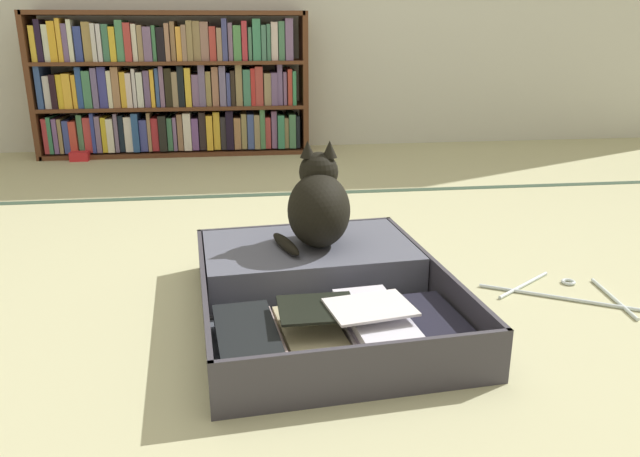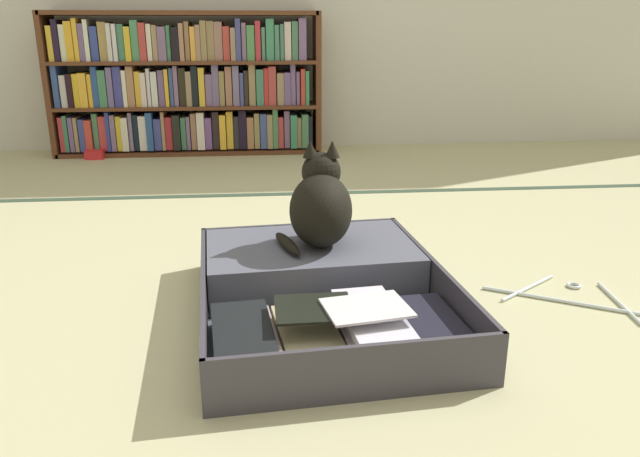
# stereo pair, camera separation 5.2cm
# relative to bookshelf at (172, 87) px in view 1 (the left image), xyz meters

# --- Properties ---
(ground_plane) EXTENTS (10.00, 10.00, 0.00)m
(ground_plane) POSITION_rel_bookshelf_xyz_m (0.48, -2.25, -0.39)
(ground_plane) COLOR #BFBD8E
(tatami_border) EXTENTS (4.80, 0.05, 0.00)m
(tatami_border) POSITION_rel_bookshelf_xyz_m (0.48, -1.02, -0.39)
(tatami_border) COLOR #334735
(tatami_border) RESTS_ON ground_plane
(bookshelf) EXTENTS (1.54, 0.26, 0.80)m
(bookshelf) POSITION_rel_bookshelf_xyz_m (0.00, 0.00, 0.00)
(bookshelf) COLOR #58311C
(bookshelf) RESTS_ON ground_plane
(open_suitcase) EXTENTS (0.68, 0.85, 0.13)m
(open_suitcase) POSITION_rel_bookshelf_xyz_m (0.57, -2.17, -0.33)
(open_suitcase) COLOR #3B3841
(open_suitcase) RESTS_ON ground_plane
(black_cat) EXTENTS (0.24, 0.26, 0.29)m
(black_cat) POSITION_rel_bookshelf_xyz_m (0.59, -2.03, -0.15)
(black_cat) COLOR black
(black_cat) RESTS_ON open_suitcase
(clothes_hanger) EXTENTS (0.41, 0.33, 0.01)m
(clothes_hanger) POSITION_rel_bookshelf_xyz_m (1.27, -2.20, -0.38)
(clothes_hanger) COLOR silver
(clothes_hanger) RESTS_ON ground_plane
(small_red_pouch) EXTENTS (0.10, 0.07, 0.05)m
(small_red_pouch) POSITION_rel_bookshelf_xyz_m (-0.52, -0.14, -0.36)
(small_red_pouch) COLOR red
(small_red_pouch) RESTS_ON ground_plane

